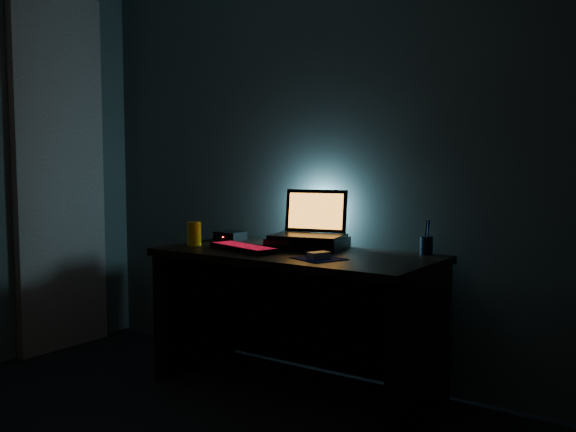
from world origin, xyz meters
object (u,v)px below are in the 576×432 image
at_px(mouse, 319,255).
at_px(pen_cup, 426,246).
at_px(juice_glass, 194,234).
at_px(laptop, 311,226).
at_px(router, 230,236).
at_px(keyboard, 243,248).

distance_m(mouse, pen_cup, 0.58).
xyz_separation_m(mouse, juice_glass, (-0.85, 0.03, 0.05)).
xyz_separation_m(laptop, router, (-0.57, -0.01, -0.09)).
bearing_deg(juice_glass, pen_cup, 18.85).
height_order(keyboard, mouse, mouse).
relative_size(laptop, router, 2.58).
distance_m(laptop, router, 0.58).
xyz_separation_m(juice_glass, router, (0.02, 0.30, -0.04)).
relative_size(laptop, mouse, 4.11).
bearing_deg(router, juice_glass, -92.09).
relative_size(laptop, pen_cup, 4.59).
bearing_deg(laptop, keyboard, -141.26).
distance_m(mouse, juice_glass, 0.85).
relative_size(laptop, juice_glass, 3.15).
bearing_deg(keyboard, mouse, 12.20).
height_order(keyboard, juice_glass, juice_glass).
xyz_separation_m(keyboard, pen_cup, (0.87, 0.41, 0.03)).
bearing_deg(pen_cup, laptop, -170.15).
bearing_deg(laptop, mouse, -64.55).
bearing_deg(router, keyboard, -39.57).
height_order(laptop, juice_glass, laptop).
height_order(keyboard, router, router).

